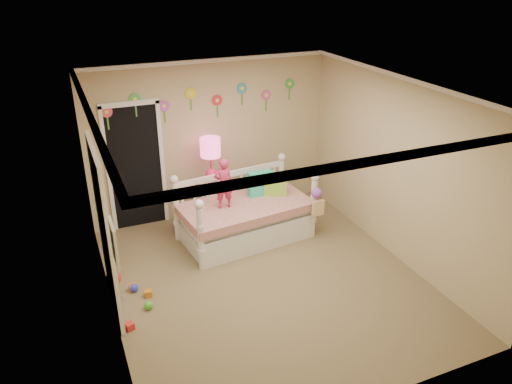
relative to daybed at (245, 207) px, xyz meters
name	(u,v)px	position (x,y,z in m)	size (l,w,h in m)	color
floor	(266,280)	(-0.17, -1.19, -0.54)	(4.00, 4.50, 0.01)	#7F684C
ceiling	(268,91)	(-0.17, -1.19, 2.06)	(4.00, 4.50, 0.01)	white
back_wall	(211,139)	(-0.17, 1.06, 0.76)	(4.00, 0.01, 2.60)	tan
left_wall	(102,224)	(-2.17, -1.19, 0.76)	(0.01, 4.50, 2.60)	tan
right_wall	(399,170)	(1.83, -1.19, 0.76)	(0.01, 4.50, 2.60)	tan
crown_molding	(268,93)	(-0.17, -1.19, 2.03)	(4.00, 4.50, 0.06)	white
daybed	(245,207)	(0.00, 0.00, 0.00)	(1.99, 1.07, 1.08)	white
pillow_turquoise	(260,183)	(0.33, 0.18, 0.26)	(0.39, 0.14, 0.39)	#29D1A5
pillow_lime	(275,185)	(0.54, 0.08, 0.23)	(0.36, 0.13, 0.34)	#8FCC3E
child	(223,183)	(-0.34, -0.01, 0.45)	(0.28, 0.19, 0.78)	#CF2F5F
nightstand	(213,201)	(-0.29, 0.72, -0.17)	(0.45, 0.34, 0.74)	white
table_lamp	(210,153)	(-0.29, 0.72, 0.67)	(0.32, 0.32, 0.71)	#E21E51
closet_doorway	(136,166)	(-1.42, 1.05, 0.50)	(0.90, 0.04, 2.07)	black
flower_decals	(204,102)	(-0.26, 1.05, 1.40)	(3.40, 0.02, 0.50)	#B2668C
mirror_closet	(105,231)	(-2.13, -0.89, 0.51)	(0.07, 1.30, 2.10)	white
wall_picture	(114,243)	(-2.14, -2.09, 1.01)	(0.05, 0.34, 0.42)	white
hanging_bag	(317,203)	(0.95, -0.51, 0.12)	(0.20, 0.16, 0.36)	beige
toy_scatter	(143,295)	(-1.78, -0.93, -0.48)	(0.80, 1.30, 0.11)	#996666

